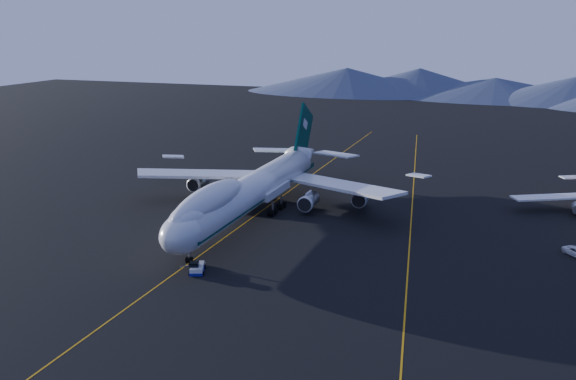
% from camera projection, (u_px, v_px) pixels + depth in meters
% --- Properties ---
extents(ground, '(500.00, 500.00, 0.00)m').
position_uv_depth(ground, '(253.00, 218.00, 127.95)').
color(ground, black).
rests_on(ground, ground).
extents(taxiway_line_main, '(0.25, 220.00, 0.01)m').
position_uv_depth(taxiway_line_main, '(253.00, 218.00, 127.94)').
color(taxiway_line_main, '#CA890B').
rests_on(taxiway_line_main, ground).
extents(taxiway_line_side, '(28.08, 198.09, 0.01)m').
position_uv_depth(taxiway_line_side, '(411.00, 219.00, 127.29)').
color(taxiway_line_side, '#CA890B').
rests_on(taxiway_line_side, ground).
extents(boeing_747, '(59.62, 72.43, 19.37)m').
position_uv_depth(boeing_747, '(252.00, 189.00, 126.50)').
color(boeing_747, silver).
rests_on(boeing_747, ground).
extents(pushback_tug, '(3.43, 4.57, 1.78)m').
position_uv_depth(pushback_tug, '(197.00, 269.00, 99.96)').
color(pushback_tug, silver).
rests_on(pushback_tug, ground).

